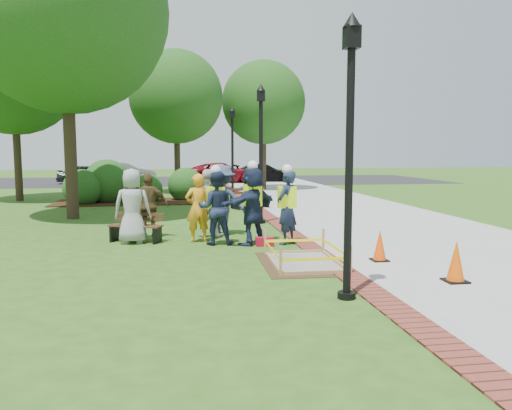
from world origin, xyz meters
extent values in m
plane|color=#285116|center=(0.00, 0.00, 0.00)|extent=(100.00, 100.00, 0.00)
cube|color=#9E9E99|center=(5.00, 10.00, 0.01)|extent=(6.00, 60.00, 0.02)
cube|color=maroon|center=(1.75, 10.00, 0.01)|extent=(0.50, 60.00, 0.03)
cube|color=#381E0F|center=(-3.00, 12.00, 0.02)|extent=(7.00, 3.00, 0.05)
cube|color=black|center=(0.00, 27.00, 0.00)|extent=(36.00, 12.00, 0.01)
cube|color=#47331E|center=(1.19, -0.61, 0.00)|extent=(1.76, 2.34, 0.01)
cube|color=gray|center=(1.19, -0.61, 0.02)|extent=(1.25, 1.83, 0.04)
cube|color=tan|center=(1.19, -0.61, 0.04)|extent=(1.37, 1.95, 0.08)
cube|color=tan|center=(1.19, -0.61, 0.28)|extent=(1.40, 1.99, 0.55)
cube|color=yellow|center=(1.19, -0.61, 0.30)|extent=(1.35, 1.93, 0.06)
cube|color=#51351B|center=(-2.34, 2.34, 0.41)|extent=(1.38, 0.87, 0.04)
cube|color=#51351B|center=(-2.26, 2.54, 0.61)|extent=(1.24, 0.54, 0.21)
cube|color=black|center=(-2.34, 2.34, 0.19)|extent=(1.28, 0.87, 0.39)
cube|color=#4C341A|center=(1.53, 8.89, 0.46)|extent=(1.54, 0.98, 0.04)
cube|color=#4C341A|center=(1.44, 9.11, 0.69)|extent=(1.39, 0.61, 0.24)
cube|color=black|center=(1.53, 8.89, 0.22)|extent=(1.44, 0.98, 0.44)
cube|color=black|center=(3.40, -2.42, 0.02)|extent=(0.38, 0.38, 0.05)
cone|color=#ED5307|center=(3.40, -2.42, 0.40)|extent=(0.30, 0.30, 0.69)
cube|color=black|center=(2.76, -0.66, 0.02)|extent=(0.33, 0.33, 0.04)
cone|color=#F94D07|center=(2.76, -0.66, 0.35)|extent=(0.26, 0.26, 0.62)
cube|color=black|center=(3.05, 10.08, 0.02)|extent=(0.37, 0.37, 0.05)
cone|color=red|center=(3.05, 10.08, 0.39)|extent=(0.30, 0.30, 0.69)
cube|color=#AA0D24|center=(0.73, 1.34, 0.10)|extent=(0.42, 0.23, 0.21)
cylinder|color=black|center=(1.25, -3.00, 1.90)|extent=(0.12, 0.12, 3.80)
cube|color=black|center=(1.25, -3.00, 3.90)|extent=(0.22, 0.22, 0.32)
cone|color=black|center=(1.25, -3.00, 4.15)|extent=(0.28, 0.28, 0.22)
cylinder|color=black|center=(1.25, -3.00, 0.05)|extent=(0.28, 0.28, 0.10)
cylinder|color=black|center=(1.25, 5.00, 1.90)|extent=(0.12, 0.12, 3.80)
cube|color=black|center=(1.25, 5.00, 3.90)|extent=(0.22, 0.22, 0.32)
cone|color=black|center=(1.25, 5.00, 4.15)|extent=(0.28, 0.28, 0.22)
cylinder|color=black|center=(1.25, 5.00, 0.05)|extent=(0.28, 0.28, 0.10)
cylinder|color=black|center=(1.25, 13.00, 1.90)|extent=(0.12, 0.12, 3.80)
cube|color=black|center=(1.25, 13.00, 3.90)|extent=(0.22, 0.22, 0.32)
cone|color=black|center=(1.25, 13.00, 4.15)|extent=(0.28, 0.28, 0.22)
cylinder|color=black|center=(1.25, 13.00, 0.05)|extent=(0.28, 0.28, 0.10)
cylinder|color=#3D2D1E|center=(-4.75, 7.00, 2.76)|extent=(0.39, 0.39, 5.52)
sphere|color=#134516|center=(-4.75, 7.00, 6.71)|extent=(6.57, 6.57, 6.57)
cylinder|color=#3D2D1E|center=(-1.29, 16.49, 2.06)|extent=(0.31, 0.31, 4.13)
sphere|color=#134516|center=(-1.29, 16.49, 5.01)|extent=(4.85, 4.85, 4.85)
cylinder|color=#3D2D1E|center=(3.59, 18.10, 2.03)|extent=(0.33, 0.33, 4.07)
sphere|color=#134516|center=(3.59, 18.10, 4.94)|extent=(4.72, 4.72, 4.72)
cylinder|color=#3D2D1E|center=(-8.31, 13.48, 2.39)|extent=(0.32, 0.32, 4.77)
sphere|color=#134516|center=(-8.31, 13.48, 5.80)|extent=(5.74, 5.74, 5.74)
sphere|color=#134516|center=(-5.24, 11.50, 0.00)|extent=(1.59, 1.59, 1.59)
sphere|color=#134516|center=(-4.33, 12.28, 0.00)|extent=(2.02, 2.02, 2.02)
sphere|color=#134516|center=(-2.61, 12.10, 0.00)|extent=(1.33, 1.33, 1.33)
sphere|color=#134516|center=(-0.92, 12.52, 0.00)|extent=(1.60, 1.60, 1.60)
sphere|color=#134516|center=(-3.18, 13.14, 0.00)|extent=(0.99, 0.99, 0.99)
imported|color=#9A9A9A|center=(-2.39, 2.19, 0.91)|extent=(0.61, 0.42, 1.82)
imported|color=orange|center=(-0.81, 2.14, 0.84)|extent=(0.60, 0.45, 1.69)
imported|color=silver|center=(-0.53, 2.87, 0.88)|extent=(0.64, 0.49, 1.76)
imported|color=brown|center=(-2.03, 2.93, 0.84)|extent=(0.54, 0.35, 1.67)
imported|color=#33405A|center=(-0.10, 3.02, 0.93)|extent=(0.70, 0.59, 1.86)
imported|color=#1A2E44|center=(0.48, 1.59, 0.94)|extent=(0.71, 0.67, 1.87)
cube|color=#D4FF15|center=(0.48, 1.59, 1.20)|extent=(0.42, 0.26, 0.52)
sphere|color=white|center=(0.48, 1.59, 1.90)|extent=(0.25, 0.25, 0.25)
imported|color=#17203C|center=(1.30, 1.50, 0.89)|extent=(0.66, 0.67, 1.78)
cube|color=#D4FF15|center=(1.30, 1.50, 1.15)|extent=(0.42, 0.26, 0.52)
sphere|color=white|center=(1.30, 1.50, 1.81)|extent=(0.25, 0.25, 0.25)
imported|color=#1D294B|center=(-0.39, 1.72, 0.88)|extent=(0.60, 0.42, 1.77)
cube|color=#D4FF15|center=(-0.39, 1.72, 1.13)|extent=(0.42, 0.26, 0.52)
sphere|color=white|center=(-0.39, 1.72, 1.79)|extent=(0.25, 0.25, 0.25)
imported|color=#29292C|center=(-7.37, 24.91, 0.00)|extent=(2.18, 4.43, 1.40)
imported|color=#A2A2A7|center=(-4.91, 25.31, 0.00)|extent=(2.66, 4.93, 1.53)
imported|color=maroon|center=(1.82, 24.40, 0.00)|extent=(2.38, 4.78, 1.51)
imported|color=black|center=(4.88, 25.16, 0.00)|extent=(1.84, 4.24, 1.38)
camera|label=1|loc=(-1.29, -10.16, 2.28)|focal=35.00mm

